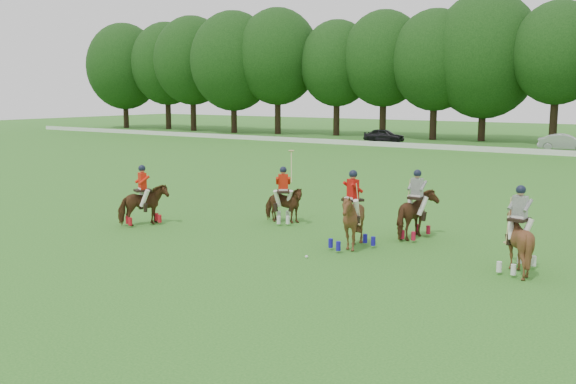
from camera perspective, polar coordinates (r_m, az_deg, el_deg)
The scene contains 11 objects.
ground at distance 19.21m, azimuth -7.26°, elevation -5.72°, with size 180.00×180.00×0.00m, color #26691E.
tree_line at distance 63.30m, azimuth 23.14°, elevation 11.29°, with size 117.98×14.32×14.75m.
boundary_rail at distance 53.63m, azimuth 20.34°, elevation 3.43°, with size 120.00×0.10×0.44m, color white.
car_left at distance 62.54m, azimuth 8.54°, elevation 4.99°, with size 1.56×3.88×1.32m, color black.
car_mid at distance 57.58m, azimuth 23.40°, elevation 4.06°, with size 1.46×4.19×1.38m, color #A8A9AE.
polo_red_a at distance 23.92m, azimuth -12.75°, elevation -1.03°, with size 1.52×1.94×2.21m.
polo_red_b at distance 23.71m, azimuth -0.43°, elevation -1.04°, with size 1.79×1.73×2.65m.
polo_red_c at distance 19.86m, azimuth 5.75°, elevation -2.52°, with size 2.02×2.10×2.47m.
polo_stripe_a at distance 21.60m, azimuth 11.33°, elevation -1.93°, with size 1.18×1.92×2.30m.
polo_stripe_b at distance 18.38m, azimuth 19.77°, elevation -4.10°, with size 1.61×1.75×2.37m.
polo_ball at distance 18.89m, azimuth 1.66°, elevation -5.76°, with size 0.09×0.09×0.09m, color white.
Camera 1 is at (12.21, -14.02, 4.83)m, focal length 40.00 mm.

